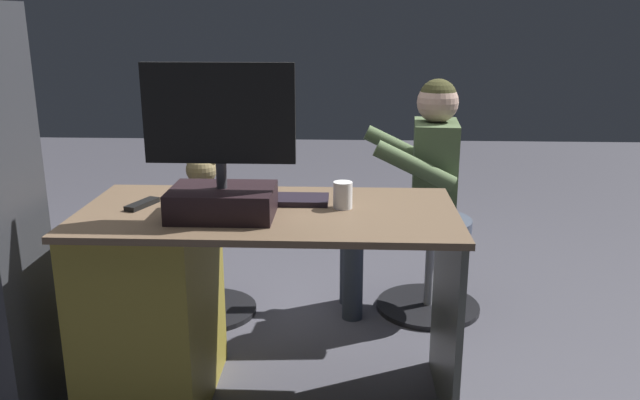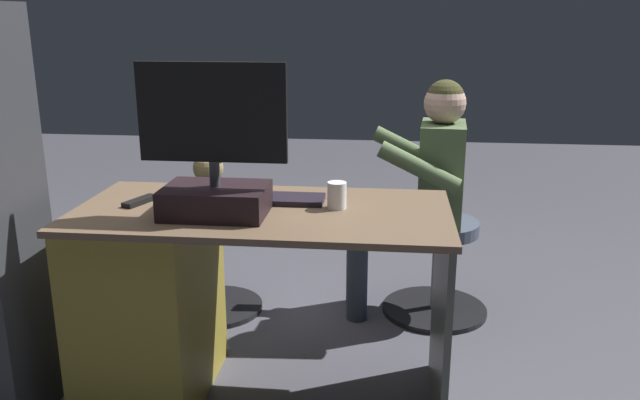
# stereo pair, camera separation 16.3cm
# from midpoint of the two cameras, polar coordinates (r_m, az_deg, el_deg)

# --- Properties ---
(ground_plane) EXTENTS (10.00, 10.00, 0.00)m
(ground_plane) POSITION_cam_midpoint_polar(r_m,az_deg,el_deg) (2.95, -4.95, -12.94)
(ground_plane) COLOR #45444D
(desk) EXTENTS (1.34, 0.65, 0.76)m
(desk) POSITION_cam_midpoint_polar(r_m,az_deg,el_deg) (2.52, -14.32, -8.50)
(desk) COLOR brown
(desk) RESTS_ON ground_plane
(monitor) EXTENTS (0.50, 0.25, 0.52)m
(monitor) POSITION_cam_midpoint_polar(r_m,az_deg,el_deg) (2.23, -10.72, 2.33)
(monitor) COLOR black
(monitor) RESTS_ON desk
(keyboard) EXTENTS (0.42, 0.14, 0.02)m
(keyboard) POSITION_cam_midpoint_polar(r_m,az_deg,el_deg) (2.41, -6.17, 0.04)
(keyboard) COLOR black
(keyboard) RESTS_ON desk
(computer_mouse) EXTENTS (0.06, 0.10, 0.04)m
(computer_mouse) POSITION_cam_midpoint_polar(r_m,az_deg,el_deg) (2.47, -13.24, 0.28)
(computer_mouse) COLOR #222F20
(computer_mouse) RESTS_ON desk
(cup) EXTENTS (0.07, 0.07, 0.10)m
(cup) POSITION_cam_midpoint_polar(r_m,az_deg,el_deg) (2.31, -0.01, 0.42)
(cup) COLOR white
(cup) RESTS_ON desk
(tv_remote) EXTENTS (0.09, 0.16, 0.02)m
(tv_remote) POSITION_cam_midpoint_polar(r_m,az_deg,el_deg) (2.45, -17.17, -0.36)
(tv_remote) COLOR black
(tv_remote) RESTS_ON desk
(office_chair_teddy) EXTENTS (0.48, 0.48, 0.47)m
(office_chair_teddy) POSITION_cam_midpoint_polar(r_m,az_deg,el_deg) (3.23, -11.40, -5.12)
(office_chair_teddy) COLOR black
(office_chair_teddy) RESTS_ON ground_plane
(teddy_bear) EXTENTS (0.24, 0.24, 0.34)m
(teddy_bear) POSITION_cam_midpoint_polar(r_m,az_deg,el_deg) (3.14, -11.68, 0.78)
(teddy_bear) COLOR #8C7950
(teddy_bear) RESTS_ON office_chair_teddy
(visitor_chair) EXTENTS (0.51, 0.51, 0.47)m
(visitor_chair) POSITION_cam_midpoint_polar(r_m,az_deg,el_deg) (3.25, 8.19, -5.27)
(visitor_chair) COLOR black
(visitor_chair) RESTS_ON ground_plane
(person) EXTENTS (0.56, 0.50, 1.14)m
(person) POSITION_cam_midpoint_polar(r_m,az_deg,el_deg) (3.10, 6.83, 1.97)
(person) COLOR #506540
(person) RESTS_ON ground_plane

